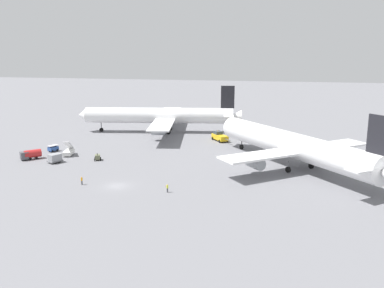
% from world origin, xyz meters
% --- Properties ---
extents(ground_plane, '(600.00, 600.00, 0.00)m').
position_xyz_m(ground_plane, '(0.00, 0.00, 0.00)').
color(ground_plane, slate).
extents(airliner_at_gate_left, '(53.98, 48.19, 15.46)m').
position_xyz_m(airliner_at_gate_left, '(-7.67, 55.97, 5.50)').
color(airliner_at_gate_left, white).
rests_on(airliner_at_gate_left, ground).
extents(airliner_being_pushed, '(40.80, 46.03, 15.34)m').
position_xyz_m(airliner_being_pushed, '(34.17, 21.80, 5.25)').
color(airliner_being_pushed, white).
rests_on(airliner_being_pushed, ground).
extents(pushback_tug, '(6.78, 8.57, 3.04)m').
position_xyz_m(pushback_tug, '(13.51, 46.83, 1.30)').
color(pushback_tug, gold).
rests_on(pushback_tug, ground).
extents(gse_gpu_cart_small, '(2.31, 2.57, 1.90)m').
position_xyz_m(gse_gpu_cart_small, '(-12.49, 17.74, 0.79)').
color(gse_gpu_cart_small, '#666B4C').
rests_on(gse_gpu_cart_small, ground).
extents(gse_stair_truck_yellow, '(2.99, 4.91, 4.06)m').
position_xyz_m(gse_stair_truck_yellow, '(-21.91, 20.67, 1.03)').
color(gse_stair_truck_yellow, silver).
rests_on(gse_stair_truck_yellow, ground).
extents(gse_fuel_bowser_stubby, '(4.75, 4.84, 2.40)m').
position_xyz_m(gse_fuel_bowser_stubby, '(-29.16, 14.88, 1.33)').
color(gse_fuel_bowser_stubby, red).
rests_on(gse_fuel_bowser_stubby, ground).
extents(gse_container_dolly_flat, '(3.44, 3.86, 2.15)m').
position_xyz_m(gse_container_dolly_flat, '(-21.54, 13.36, 1.17)').
color(gse_container_dolly_flat, slate).
rests_on(gse_container_dolly_flat, ground).
extents(gse_baggage_cart_near_cluster, '(2.48, 3.12, 1.71)m').
position_xyz_m(gse_baggage_cart_near_cluster, '(-28.14, 23.64, 0.86)').
color(gse_baggage_cart_near_cluster, '#2D5199').
rests_on(gse_baggage_cart_near_cluster, ground).
extents(ground_crew_wing_walker_right, '(0.49, 0.36, 1.63)m').
position_xyz_m(ground_crew_wing_walker_right, '(10.94, -1.45, 0.85)').
color(ground_crew_wing_walker_right, '#4C4C51').
rests_on(ground_crew_wing_walker_right, ground).
extents(ground_crew_marshaller_foreground, '(0.36, 0.36, 1.73)m').
position_xyz_m(ground_crew_marshaller_foreground, '(-7.23, -0.82, 0.90)').
color(ground_crew_marshaller_foreground, '#4C4C51').
rests_on(ground_crew_marshaller_foreground, ground).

